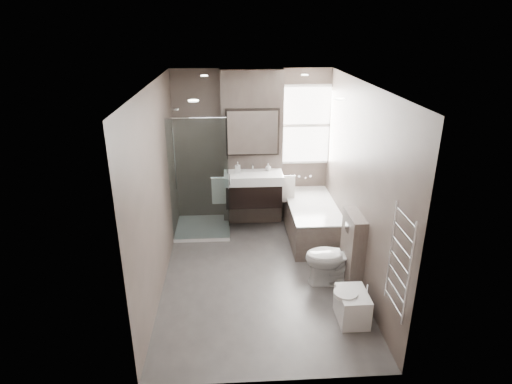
{
  "coord_description": "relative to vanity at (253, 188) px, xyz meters",
  "views": [
    {
      "loc": [
        -0.36,
        -5.09,
        3.28
      ],
      "look_at": [
        -0.04,
        0.15,
        1.18
      ],
      "focal_mm": 30.0,
      "sensor_mm": 36.0,
      "label": 1
    }
  ],
  "objects": [
    {
      "name": "bathtub",
      "position": [
        0.92,
        -0.33,
        -0.43
      ],
      "size": [
        0.75,
        1.6,
        0.57
      ],
      "color": "brown",
      "rests_on": "ground"
    },
    {
      "name": "cistern_box",
      "position": [
        1.21,
        -1.68,
        -0.24
      ],
      "size": [
        0.19,
        0.55,
        1.0
      ],
      "color": "brown",
      "rests_on": "ground"
    },
    {
      "name": "toilet",
      "position": [
        0.97,
        -1.67,
        -0.36
      ],
      "size": [
        0.77,
        0.46,
        0.76
      ],
      "primitive_type": "imported",
      "rotation": [
        0.0,
        0.0,
        -1.62
      ],
      "color": "white",
      "rests_on": "ground"
    },
    {
      "name": "towel_left",
      "position": [
        -0.56,
        -0.02,
        -0.02
      ],
      "size": [
        0.24,
        0.06,
        0.44
      ],
      "primitive_type": "cube",
      "color": "silver",
      "rests_on": "vanity_pier"
    },
    {
      "name": "bidet",
      "position": [
        1.01,
        -2.45,
        -0.55
      ],
      "size": [
        0.4,
        0.46,
        0.48
      ],
      "color": "white",
      "rests_on": "ground"
    },
    {
      "name": "towel_radiator",
      "position": [
        1.25,
        -3.03,
        0.38
      ],
      "size": [
        0.03,
        0.49,
        1.1
      ],
      "color": "silver",
      "rests_on": "room"
    },
    {
      "name": "towel_right",
      "position": [
        0.56,
        -0.02,
        -0.02
      ],
      "size": [
        0.24,
        0.06,
        0.44
      ],
      "primitive_type": "cube",
      "color": "silver",
      "rests_on": "vanity_pier"
    },
    {
      "name": "room",
      "position": [
        0.0,
        -1.43,
        0.56
      ],
      "size": [
        2.7,
        3.9,
        2.7
      ],
      "color": "#474442",
      "rests_on": "ground"
    },
    {
      "name": "vanity_pier",
      "position": [
        0.0,
        0.35,
        0.56
      ],
      "size": [
        1.0,
        0.25,
        2.6
      ],
      "primitive_type": "cube",
      "color": "brown",
      "rests_on": "ground"
    },
    {
      "name": "vanity",
      "position": [
        0.0,
        0.0,
        0.0
      ],
      "size": [
        0.95,
        0.47,
        0.66
      ],
      "color": "black",
      "rests_on": "vanity_pier"
    },
    {
      "name": "window",
      "position": [
        0.9,
        0.45,
        0.93
      ],
      "size": [
        0.98,
        0.06,
        1.33
      ],
      "color": "white",
      "rests_on": "room"
    },
    {
      "name": "mirror_cabinet",
      "position": [
        0.0,
        0.19,
        0.89
      ],
      "size": [
        0.86,
        0.08,
        0.76
      ],
      "color": "black",
      "rests_on": "vanity_pier"
    },
    {
      "name": "soap_bottle_a",
      "position": [
        -0.25,
        0.04,
        0.35
      ],
      "size": [
        0.08,
        0.09,
        0.19
      ],
      "primitive_type": "imported",
      "color": "white",
      "rests_on": "vanity"
    },
    {
      "name": "shower_enclosure",
      "position": [
        -0.75,
        -0.08,
        -0.25
      ],
      "size": [
        0.9,
        0.9,
        2.0
      ],
      "color": "white",
      "rests_on": "ground"
    },
    {
      "name": "soap_bottle_b",
      "position": [
        0.25,
        0.12,
        0.32
      ],
      "size": [
        0.1,
        0.1,
        0.12
      ],
      "primitive_type": "imported",
      "color": "white",
      "rests_on": "vanity"
    }
  ]
}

